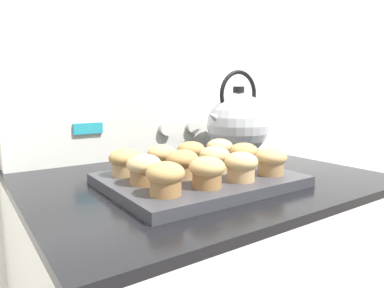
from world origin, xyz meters
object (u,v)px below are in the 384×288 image
at_px(muffin_r0_c3, 271,161).
at_px(muffin_r2_c1, 162,157).
at_px(muffin_r2_c2, 191,153).
at_px(muffin_pan, 199,180).
at_px(muffin_r2_c0, 125,161).
at_px(tea_kettle, 238,123).
at_px(muffin_r2_c3, 220,149).
at_px(muffin_r1_c1, 183,163).
at_px(muffin_r1_c3, 244,155).
at_px(muffin_r0_c1, 207,171).
at_px(muffin_r1_c0, 144,168).
at_px(muffin_r1_c2, 215,159).
at_px(muffin_r0_c0, 165,178).
at_px(muffin_r0_c2, 241,166).

xyz_separation_m(muffin_r0_c3, muffin_r2_c1, (-0.17, 0.17, 0.00)).
bearing_deg(muffin_r2_c2, muffin_pan, -114.78).
height_order(muffin_r2_c0, tea_kettle, tea_kettle).
bearing_deg(muffin_r2_c3, muffin_r0_c3, -89.97).
bearing_deg(muffin_r2_c0, muffin_r2_c2, 1.59).
bearing_deg(muffin_r2_c1, muffin_r1_c1, -89.30).
xyz_separation_m(muffin_r1_c3, muffin_r2_c2, (-0.09, 0.09, 0.00)).
distance_m(muffin_r0_c1, muffin_r2_c3, 0.25).
xyz_separation_m(muffin_r2_c0, tea_kettle, (0.44, 0.13, 0.05)).
distance_m(muffin_r1_c3, muffin_r2_c0, 0.28).
height_order(muffin_r1_c0, muffin_r2_c1, same).
bearing_deg(muffin_r0_c3, muffin_r2_c3, 90.03).
distance_m(muffin_pan, muffin_r2_c0, 0.17).
height_order(muffin_r2_c0, muffin_r2_c2, same).
xyz_separation_m(muffin_r0_c3, muffin_r2_c2, (-0.09, 0.18, 0.00)).
relative_size(muffin_r0_c3, muffin_r1_c0, 1.00).
relative_size(muffin_r1_c1, tea_kettle, 0.26).
xyz_separation_m(muffin_r1_c0, muffin_r2_c2, (0.17, 0.09, 0.00)).
bearing_deg(muffin_r1_c3, muffin_r1_c2, -179.63).
distance_m(muffin_r0_c0, muffin_r1_c1, 0.13).
xyz_separation_m(muffin_r1_c2, muffin_r2_c3, (0.09, 0.09, 0.00)).
height_order(muffin_r0_c1, muffin_r1_c1, same).
xyz_separation_m(muffin_r0_c2, muffin_r1_c2, (0.00, 0.09, 0.00)).
xyz_separation_m(muffin_r0_c1, muffin_r1_c0, (-0.09, 0.09, 0.00)).
height_order(muffin_r0_c0, muffin_r1_c0, same).
xyz_separation_m(muffin_r0_c2, muffin_r2_c2, (0.00, 0.18, 0.00)).
relative_size(muffin_r1_c1, muffin_r2_c0, 1.00).
bearing_deg(muffin_r0_c2, muffin_pan, 115.10).
relative_size(muffin_r1_c3, muffin_r2_c1, 1.00).
relative_size(muffin_r0_c1, muffin_r2_c2, 1.00).
xyz_separation_m(muffin_r0_c0, muffin_r1_c0, (0.00, 0.09, 0.00)).
bearing_deg(muffin_r2_c2, muffin_r0_c3, -63.46).
relative_size(muffin_r2_c3, tea_kettle, 0.26).
height_order(muffin_r0_c3, muffin_r1_c0, same).
xyz_separation_m(muffin_r1_c1, tea_kettle, (0.35, 0.22, 0.05)).
distance_m(muffin_r1_c1, muffin_r1_c2, 0.09).
height_order(muffin_r0_c2, muffin_r2_c3, same).
height_order(muffin_r2_c3, tea_kettle, tea_kettle).
height_order(muffin_r1_c0, muffin_r1_c2, same).
xyz_separation_m(muffin_r1_c2, muffin_r2_c0, (-0.18, 0.09, 0.00)).
xyz_separation_m(muffin_pan, muffin_r1_c0, (-0.13, 0.00, 0.04)).
xyz_separation_m(muffin_r2_c2, tea_kettle, (0.27, 0.13, 0.05)).
relative_size(muffin_r0_c1, muffin_r0_c3, 1.00).
xyz_separation_m(muffin_r1_c2, muffin_r1_c3, (0.09, 0.00, 0.00)).
xyz_separation_m(muffin_pan, muffin_r1_c1, (-0.04, 0.00, 0.04)).
height_order(muffin_r1_c1, muffin_r1_c3, same).
distance_m(muffin_r1_c2, muffin_r1_c3, 0.09).
bearing_deg(muffin_r0_c2, muffin_r1_c1, 133.03).
bearing_deg(muffin_r2_c2, tea_kettle, 25.52).
distance_m(muffin_r1_c1, muffin_r2_c1, 0.09).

